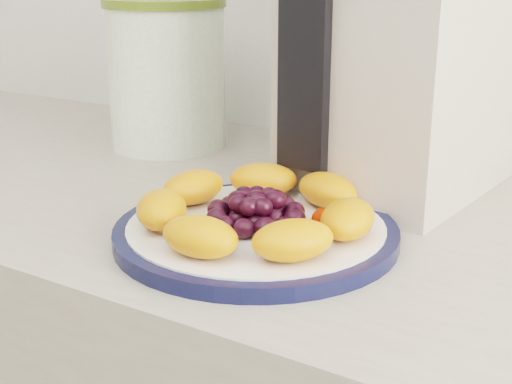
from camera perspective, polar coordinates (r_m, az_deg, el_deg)
The scene contains 7 objects.
plate_rim at distance 0.70m, azimuth 0.00°, elevation -3.31°, with size 0.28×0.28×0.01m, color #10163B.
plate_face at distance 0.70m, azimuth 0.00°, elevation -3.23°, with size 0.25×0.25×0.02m, color white.
canister at distance 1.04m, azimuth -7.13°, elevation 9.00°, with size 0.17×0.17×0.20m, color #397315.
canister_lid at distance 1.03m, azimuth -7.37°, elevation 14.80°, with size 0.17×0.17×0.01m, color olive.
appliance_body at distance 0.85m, azimuth 11.91°, elevation 11.13°, with size 0.19×0.26×0.33m, color #BCB2A5.
appliance_panel at distance 0.75m, azimuth 3.97°, elevation 10.97°, with size 0.06×0.02×0.25m, color black.
fruit_plate at distance 0.69m, azimuth 0.14°, elevation -1.28°, with size 0.24×0.24×0.04m.
Camera 1 is at (0.45, 0.52, 1.16)m, focal length 50.00 mm.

